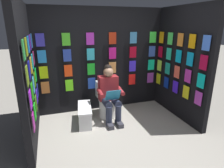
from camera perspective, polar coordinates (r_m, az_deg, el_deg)
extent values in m
plane|color=#9E998E|center=(3.37, 5.42, -18.78)|extent=(30.00, 30.00, 0.00)
cube|color=black|center=(4.49, -3.31, 7.04)|extent=(3.03, 0.10, 2.35)
cube|color=#AF5E26|center=(4.39, -19.24, -1.03)|extent=(0.17, 0.01, 0.26)
cube|color=#6BEE19|center=(4.40, -12.60, -0.40)|extent=(0.17, 0.01, 0.26)
cube|color=blue|center=(4.47, -6.08, 0.22)|extent=(0.17, 0.01, 0.26)
cube|color=teal|center=(4.60, 0.15, 0.81)|extent=(0.17, 0.01, 0.26)
cube|color=red|center=(4.78, 5.99, 1.36)|extent=(0.17, 0.01, 0.26)
cube|color=purple|center=(5.00, 11.36, 1.85)|extent=(0.17, 0.01, 0.26)
cube|color=#ABB80D|center=(4.30, -19.69, 3.23)|extent=(0.17, 0.01, 0.26)
cube|color=#F13D10|center=(4.31, -12.90, 3.86)|extent=(0.17, 0.01, 0.26)
cube|color=green|center=(4.38, -6.22, 4.43)|extent=(0.17, 0.01, 0.26)
cube|color=#E6944C|center=(4.51, 0.16, 4.92)|extent=(0.17, 0.01, 0.26)
cube|color=#3C27D9|center=(4.70, 6.12, 5.32)|extent=(0.17, 0.01, 0.26)
cube|color=#13E3A9|center=(4.92, 11.59, 5.63)|extent=(0.17, 0.01, 0.26)
cube|color=#1E76BB|center=(4.23, -20.16, 7.65)|extent=(0.17, 0.01, 0.26)
cube|color=#243B9C|center=(4.25, -13.21, 8.29)|extent=(0.17, 0.01, 0.26)
cube|color=#2EABC1|center=(4.32, -6.37, 8.79)|extent=(0.17, 0.01, 0.26)
cube|color=#C61680|center=(4.45, 0.16, 9.16)|extent=(0.17, 0.01, 0.26)
cube|color=#AF0B22|center=(4.64, 6.26, 9.39)|extent=(0.17, 0.01, 0.26)
cube|color=blue|center=(4.87, 11.83, 9.52)|extent=(0.17, 0.01, 0.26)
cube|color=#2F2A91|center=(4.20, -20.65, 12.18)|extent=(0.17, 0.01, 0.26)
cube|color=green|center=(4.21, -13.53, 12.82)|extent=(0.17, 0.01, 0.26)
cube|color=purple|center=(4.28, -6.53, 13.25)|extent=(0.17, 0.01, 0.26)
cube|color=#AC2710|center=(4.41, 0.16, 13.49)|extent=(0.17, 0.01, 0.26)
cube|color=teal|center=(4.60, 6.40, 13.55)|extent=(0.17, 0.01, 0.26)
cube|color=#3FEC49|center=(4.83, 12.09, 13.47)|extent=(0.17, 0.01, 0.26)
cube|color=black|center=(4.34, 19.90, 5.66)|extent=(0.10, 1.74, 2.35)
cube|color=#BCCD15|center=(4.97, 13.65, 1.58)|extent=(0.01, 0.17, 0.26)
cube|color=navy|center=(4.69, 15.86, 0.44)|extent=(0.01, 0.17, 0.26)
cube|color=#3C1AD5|center=(4.41, 18.34, -0.84)|extent=(0.01, 0.17, 0.26)
cube|color=yellow|center=(4.16, 21.15, -2.27)|extent=(0.01, 0.17, 0.26)
cube|color=purple|center=(3.91, 24.32, -3.89)|extent=(0.01, 0.17, 0.26)
cube|color=#BBE43E|center=(4.89, 13.93, 5.38)|extent=(0.01, 0.17, 0.26)
cube|color=#199B83|center=(4.60, 16.21, 4.46)|extent=(0.01, 0.17, 0.26)
cube|color=#DA5440|center=(4.33, 18.77, 3.41)|extent=(0.01, 0.17, 0.26)
cube|color=#A92A97|center=(4.06, 21.67, 2.21)|extent=(0.01, 0.17, 0.26)
cube|color=#09AEA7|center=(3.81, 24.95, 0.85)|extent=(0.01, 0.17, 0.26)
cube|color=#B80A25|center=(4.83, 14.23, 9.29)|extent=(0.01, 0.17, 0.26)
cube|color=#23C092|center=(4.54, 16.57, 8.60)|extent=(0.01, 0.17, 0.26)
cube|color=#0B9FC8|center=(4.26, 19.22, 7.81)|extent=(0.01, 0.17, 0.26)
cube|color=#0C8BBF|center=(3.99, 22.21, 6.88)|extent=(0.01, 0.17, 0.26)
cube|color=maroon|center=(3.74, 25.61, 5.80)|extent=(0.01, 0.17, 0.26)
cube|color=orange|center=(4.80, 14.54, 13.28)|extent=(0.01, 0.17, 0.26)
cube|color=#43D755|center=(4.50, 16.95, 12.84)|extent=(0.01, 0.17, 0.26)
cube|color=orange|center=(4.22, 19.68, 12.31)|extent=(0.01, 0.17, 0.26)
cube|color=orange|center=(3.95, 22.78, 11.68)|extent=(0.01, 0.17, 0.26)
cube|color=blue|center=(3.69, 26.31, 10.91)|extent=(0.01, 0.17, 0.26)
cube|color=black|center=(3.46, -24.04, 2.36)|extent=(0.10, 1.74, 2.35)
cube|color=#A92095|center=(2.97, -22.33, -10.36)|extent=(0.01, 0.17, 0.26)
cube|color=#1FE923|center=(3.29, -21.99, -7.59)|extent=(0.01, 0.17, 0.26)
cube|color=#47921B|center=(3.61, -21.71, -5.30)|extent=(0.01, 0.17, 0.26)
cube|color=#5429ED|center=(3.94, -21.47, -3.40)|extent=(0.01, 0.17, 0.26)
cube|color=#17279C|center=(4.27, -21.28, -1.78)|extent=(0.01, 0.17, 0.26)
cube|color=#AD24EB|center=(2.84, -23.12, -4.30)|extent=(0.01, 0.17, 0.26)
cube|color=#20B516|center=(3.17, -22.68, -2.04)|extent=(0.01, 0.17, 0.26)
cube|color=#43B4EA|center=(3.50, -22.32, -0.20)|extent=(0.01, 0.17, 0.26)
cube|color=#51A30C|center=(3.84, -22.03, 1.32)|extent=(0.01, 0.17, 0.26)
cube|color=#11EC4A|center=(4.17, -21.79, 2.59)|extent=(0.01, 0.17, 0.26)
cube|color=olive|center=(2.74, -23.95, 2.27)|extent=(0.01, 0.17, 0.26)
cube|color=#171BA3|center=(3.08, -23.41, 3.89)|extent=(0.01, 0.17, 0.26)
cube|color=gold|center=(3.42, -22.97, 5.19)|extent=(0.01, 0.17, 0.26)
cube|color=#1BBAC7|center=(3.76, -22.62, 6.25)|extent=(0.01, 0.17, 0.26)
cube|color=#A1235C|center=(4.11, -22.32, 7.14)|extent=(0.01, 0.17, 0.26)
cube|color=green|center=(2.68, -24.85, 9.23)|extent=(0.01, 0.17, 0.26)
cube|color=#899E17|center=(3.03, -24.19, 10.09)|extent=(0.01, 0.17, 0.26)
cube|color=blue|center=(3.37, -23.66, 10.78)|extent=(0.01, 0.17, 0.26)
cube|color=#4F1A94|center=(3.72, -23.23, 11.34)|extent=(0.01, 0.17, 0.26)
cube|color=#225CA4|center=(4.07, -22.87, 11.80)|extent=(0.01, 0.17, 0.26)
cylinder|color=white|center=(4.28, -1.27, -7.20)|extent=(0.38, 0.38, 0.40)
cylinder|color=white|center=(4.20, -1.29, -4.57)|extent=(0.41, 0.41, 0.02)
cube|color=white|center=(4.37, -2.29, -1.30)|extent=(0.38, 0.18, 0.36)
cylinder|color=white|center=(4.29, -1.97, -1.67)|extent=(0.39, 0.07, 0.39)
cube|color=maroon|center=(4.07, -1.20, -1.18)|extent=(0.40, 0.22, 0.52)
sphere|color=tan|center=(3.95, -1.10, 3.57)|extent=(0.21, 0.21, 0.21)
sphere|color=black|center=(3.96, -1.24, 4.63)|extent=(0.17, 0.17, 0.17)
cylinder|color=#23283D|center=(4.01, 1.03, -5.22)|extent=(0.15, 0.40, 0.15)
cylinder|color=#23283D|center=(3.96, -1.72, -5.57)|extent=(0.15, 0.40, 0.15)
cylinder|color=#23283D|center=(3.95, 1.87, -9.22)|extent=(0.12, 0.12, 0.42)
cylinder|color=#23283D|center=(3.90, -0.93, -9.63)|extent=(0.12, 0.12, 0.42)
cube|color=#33333D|center=(3.98, 2.15, -11.73)|extent=(0.11, 0.26, 0.09)
cube|color=#33333D|center=(3.93, -0.66, -12.18)|extent=(0.11, 0.26, 0.09)
cylinder|color=maroon|center=(3.99, 2.58, -2.01)|extent=(0.08, 0.31, 0.13)
cylinder|color=maroon|center=(3.86, -3.54, -2.68)|extent=(0.08, 0.31, 0.13)
cube|color=teal|center=(3.78, 0.31, -3.35)|extent=(0.30, 0.13, 0.23)
cube|color=silver|center=(4.07, -8.07, -9.26)|extent=(0.35, 0.73, 0.34)
cube|color=white|center=(3.99, -8.19, -6.88)|extent=(0.37, 0.76, 0.03)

